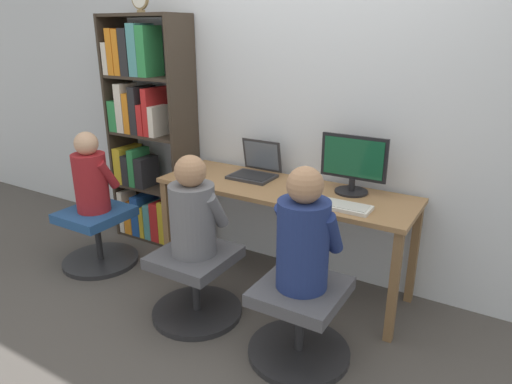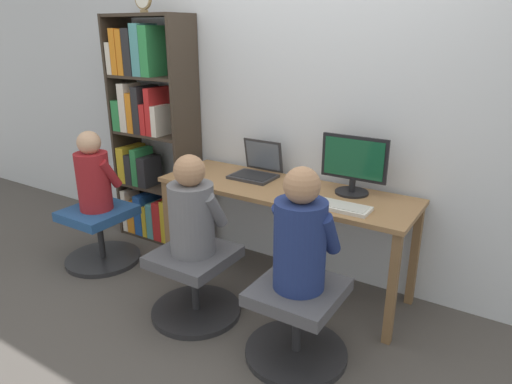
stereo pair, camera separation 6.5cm
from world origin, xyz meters
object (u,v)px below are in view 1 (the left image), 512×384
object	(u,v)px
office_chair_right	(196,282)
person_near_shelf	(91,176)
desktop_monitor	(353,165)
office_chair_side	(98,235)
keyboard	(335,205)
office_chair_left	(300,319)
laptop	(255,169)
person_at_monitor	(303,235)
person_at_laptop	(193,211)
bookshelf	(144,139)

from	to	relation	value
office_chair_right	person_near_shelf	size ratio (longest dim) A/B	0.95
office_chair_right	desktop_monitor	bearing A→B (deg)	46.53
office_chair_side	keyboard	bearing A→B (deg)	9.60
office_chair_left	desktop_monitor	bearing A→B (deg)	91.43
desktop_monitor	office_chair_right	bearing A→B (deg)	-133.47
laptop	office_chair_side	world-z (taller)	laptop
desktop_monitor	office_chair_right	xyz separation A→B (m)	(-0.71, -0.75, -0.68)
person_at_monitor	person_at_laptop	bearing A→B (deg)	178.86
person_at_laptop	person_near_shelf	world-z (taller)	person_at_laptop
desktop_monitor	person_at_monitor	bearing A→B (deg)	-88.56
person_at_monitor	person_near_shelf	xyz separation A→B (m)	(-1.80, 0.17, -0.02)
laptop	person_at_monitor	size ratio (longest dim) A/B	0.47
keyboard	office_chair_side	xyz separation A→B (m)	(-1.79, -0.30, -0.51)
desktop_monitor	bookshelf	size ratio (longest dim) A/B	0.23
office_chair_left	person_at_monitor	bearing A→B (deg)	90.00
office_chair_left	person_at_monitor	xyz separation A→B (m)	(-0.00, 0.00, 0.50)
office_chair_left	office_chair_side	distance (m)	1.81
desktop_monitor	person_near_shelf	distance (m)	1.89
laptop	office_chair_left	xyz separation A→B (m)	(0.73, -0.74, -0.55)
office_chair_left	bookshelf	bearing A→B (deg)	157.44
keyboard	person_near_shelf	bearing A→B (deg)	-170.53
keyboard	office_chair_side	distance (m)	1.88
office_chair_right	office_chair_side	size ratio (longest dim) A/B	1.00
person_at_monitor	person_at_laptop	distance (m)	0.73
keyboard	bookshelf	distance (m)	1.81
keyboard	laptop	bearing A→B (deg)	159.54
office_chair_left	person_near_shelf	distance (m)	1.88
keyboard	office_chair_left	size ratio (longest dim) A/B	0.75
keyboard	office_chair_right	distance (m)	0.99
keyboard	office_chair_side	world-z (taller)	keyboard
office_chair_side	person_near_shelf	xyz separation A→B (m)	(0.00, 0.00, 0.48)
person_at_monitor	laptop	bearing A→B (deg)	134.72
desktop_monitor	laptop	world-z (taller)	desktop_monitor
laptop	bookshelf	distance (m)	1.08
laptop	person_at_laptop	bearing A→B (deg)	-89.90
laptop	office_chair_side	size ratio (longest dim) A/B	0.54
office_chair_right	bookshelf	world-z (taller)	bookshelf
office_chair_right	person_at_laptop	xyz separation A→B (m)	(0.00, 0.00, 0.48)
office_chair_left	person_at_laptop	xyz separation A→B (m)	(-0.73, 0.02, 0.48)
desktop_monitor	office_chair_left	distance (m)	1.03
desktop_monitor	bookshelf	distance (m)	1.79
laptop	person_at_monitor	xyz separation A→B (m)	(0.73, -0.74, -0.05)
office_chair_right	person_at_laptop	bearing A→B (deg)	90.00
person_near_shelf	person_at_monitor	bearing A→B (deg)	-5.48
desktop_monitor	bookshelf	world-z (taller)	bookshelf
person_at_laptop	office_chair_side	bearing A→B (deg)	171.83
office_chair_left	person_at_monitor	distance (m)	0.50
laptop	person_at_monitor	distance (m)	1.04
bookshelf	person_near_shelf	distance (m)	0.60
office_chair_left	bookshelf	xyz separation A→B (m)	(-1.80, 0.75, 0.65)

